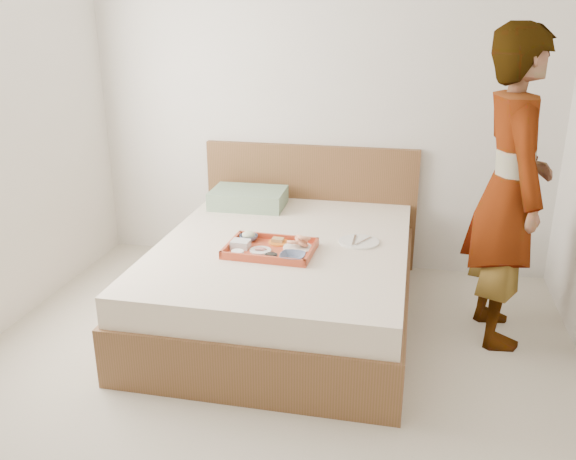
# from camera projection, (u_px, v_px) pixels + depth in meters

# --- Properties ---
(ground) EXTENTS (3.50, 4.00, 0.01)m
(ground) POSITION_uv_depth(u_px,v_px,m) (253.00, 409.00, 3.06)
(ground) COLOR #C1B4A3
(ground) RESTS_ON ground
(wall_back) EXTENTS (3.50, 0.01, 2.60)m
(wall_back) POSITION_uv_depth(u_px,v_px,m) (319.00, 98.00, 4.45)
(wall_back) COLOR silver
(wall_back) RESTS_ON ground
(bed) EXTENTS (1.65, 2.00, 0.53)m
(bed) POSITION_uv_depth(u_px,v_px,m) (284.00, 280.00, 3.90)
(bed) COLOR brown
(bed) RESTS_ON ground
(headboard) EXTENTS (1.65, 0.06, 0.95)m
(headboard) POSITION_uv_depth(u_px,v_px,m) (310.00, 205.00, 4.72)
(headboard) COLOR brown
(headboard) RESTS_ON ground
(pillow) EXTENTS (0.55, 0.38, 0.13)m
(pillow) POSITION_uv_depth(u_px,v_px,m) (248.00, 198.00, 4.48)
(pillow) COLOR #8AA383
(pillow) RESTS_ON bed
(tray) EXTENTS (0.54, 0.40, 0.05)m
(tray) POSITION_uv_depth(u_px,v_px,m) (270.00, 248.00, 3.64)
(tray) COLOR #BE4F2C
(tray) RESTS_ON bed
(prawn_plate) EXTENTS (0.19, 0.19, 0.01)m
(prawn_plate) POSITION_uv_depth(u_px,v_px,m) (298.00, 248.00, 3.66)
(prawn_plate) COLOR white
(prawn_plate) RESTS_ON tray
(navy_bowl_big) EXTENTS (0.15, 0.15, 0.04)m
(navy_bowl_big) POSITION_uv_depth(u_px,v_px,m) (293.00, 257.00, 3.49)
(navy_bowl_big) COLOR #162449
(navy_bowl_big) RESTS_ON tray
(sauce_dish) EXTENTS (0.08, 0.08, 0.03)m
(sauce_dish) POSITION_uv_depth(u_px,v_px,m) (271.00, 257.00, 3.50)
(sauce_dish) COLOR black
(sauce_dish) RESTS_ON tray
(meat_plate) EXTENTS (0.13, 0.13, 0.01)m
(meat_plate) POSITION_uv_depth(u_px,v_px,m) (260.00, 250.00, 3.62)
(meat_plate) COLOR white
(meat_plate) RESTS_ON tray
(bread_plate) EXTENTS (0.13, 0.13, 0.01)m
(bread_plate) POSITION_uv_depth(u_px,v_px,m) (279.00, 242.00, 3.74)
(bread_plate) COLOR orange
(bread_plate) RESTS_ON tray
(salad_bowl) EXTENTS (0.12, 0.12, 0.04)m
(salad_bowl) POSITION_uv_depth(u_px,v_px,m) (249.00, 238.00, 3.79)
(salad_bowl) COLOR #162449
(salad_bowl) RESTS_ON tray
(plastic_tub) EXTENTS (0.11, 0.09, 0.05)m
(plastic_tub) POSITION_uv_depth(u_px,v_px,m) (241.00, 244.00, 3.66)
(plastic_tub) COLOR silver
(plastic_tub) RESTS_ON tray
(cheese_round) EXTENTS (0.08, 0.08, 0.03)m
(cheese_round) POSITION_uv_depth(u_px,v_px,m) (238.00, 253.00, 3.56)
(cheese_round) COLOR white
(cheese_round) RESTS_ON tray
(dinner_plate) EXTENTS (0.32, 0.32, 0.01)m
(dinner_plate) POSITION_uv_depth(u_px,v_px,m) (359.00, 242.00, 3.79)
(dinner_plate) COLOR white
(dinner_plate) RESTS_ON bed
(person) EXTENTS (0.54, 0.74, 1.86)m
(person) POSITION_uv_depth(u_px,v_px,m) (510.00, 190.00, 3.47)
(person) COLOR white
(person) RESTS_ON ground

